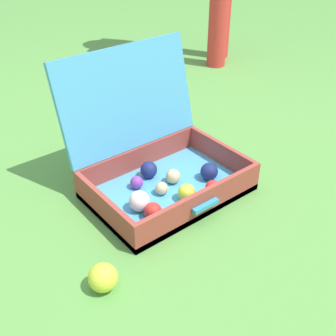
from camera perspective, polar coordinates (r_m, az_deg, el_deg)
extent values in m
plane|color=#569342|center=(1.63, -1.31, -3.77)|extent=(16.00, 16.00, 0.00)
cube|color=#4799C6|center=(1.64, 0.00, -2.98)|extent=(0.58, 0.39, 0.03)
cube|color=#9E3D33|center=(1.49, -8.48, -5.51)|extent=(0.02, 0.39, 0.12)
cube|color=#9E3D33|center=(1.77, 7.09, 1.61)|extent=(0.02, 0.39, 0.12)
cube|color=#9E3D33|center=(1.50, 4.49, -4.89)|extent=(0.54, 0.02, 0.12)
cube|color=#9E3D33|center=(1.74, -3.86, 1.14)|extent=(0.54, 0.02, 0.12)
cube|color=#4799C6|center=(1.67, -5.36, 9.26)|extent=(0.58, 0.12, 0.39)
cube|color=teal|center=(1.49, 5.05, -5.05)|extent=(0.11, 0.02, 0.02)
sphere|color=navy|center=(1.67, 5.51, -0.46)|extent=(0.07, 0.07, 0.07)
sphere|color=red|center=(1.48, -2.02, -5.75)|extent=(0.06, 0.06, 0.06)
sphere|color=purple|center=(1.63, -4.19, -1.92)|extent=(0.05, 0.05, 0.05)
sphere|color=#D1B784|center=(1.59, -0.81, -2.71)|extent=(0.05, 0.05, 0.05)
sphere|color=#CCDB38|center=(1.56, 2.49, -3.29)|extent=(0.07, 0.07, 0.07)
sphere|color=red|center=(1.60, 5.96, -2.60)|extent=(0.06, 0.06, 0.06)
sphere|color=navy|center=(1.68, -2.58, -0.23)|extent=(0.07, 0.07, 0.07)
sphere|color=#D1B784|center=(1.65, 0.68, -1.12)|extent=(0.06, 0.06, 0.06)
sphere|color=white|center=(1.51, -3.83, -4.41)|extent=(0.08, 0.08, 0.08)
sphere|color=#CCDB38|center=(1.29, -8.66, -14.24)|extent=(0.09, 0.09, 0.09)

